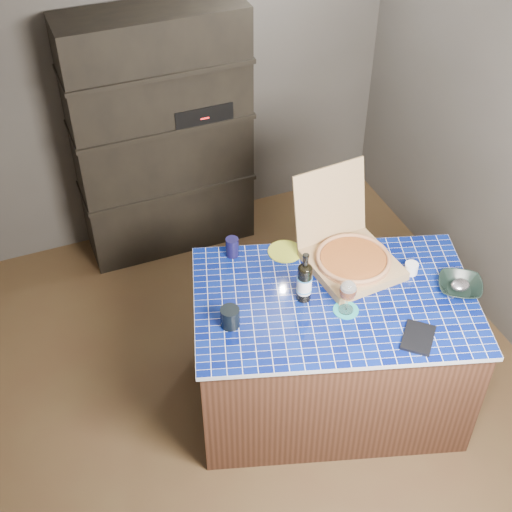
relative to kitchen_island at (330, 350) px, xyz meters
name	(u,v)px	position (x,y,z in m)	size (l,w,h in m)	color
room	(241,228)	(-0.43, 0.26, 0.83)	(3.50, 3.50, 3.50)	#4F3C22
shelving_unit	(163,137)	(-0.43, 1.79, 0.49)	(1.20, 0.41, 1.80)	black
kitchen_island	(330,350)	(0.00, 0.00, 0.00)	(1.73, 1.36, 0.83)	#4D2C1E
pizza_box	(350,255)	(0.19, 0.21, 0.48)	(0.50, 0.59, 0.49)	tan
mead_bottle	(304,282)	(-0.16, 0.07, 0.54)	(0.08, 0.08, 0.31)	black
teal_trivet	(346,310)	(0.01, -0.10, 0.42)	(0.14, 0.14, 0.01)	teal
wine_glass	(348,291)	(0.01, -0.10, 0.56)	(0.09, 0.09, 0.20)	white
tumbler	(230,317)	(-0.59, 0.03, 0.47)	(0.10, 0.10, 0.11)	black
dvd_case	(418,338)	(0.26, -0.41, 0.42)	(0.15, 0.21, 0.02)	black
bowl	(460,286)	(0.65, -0.19, 0.44)	(0.24, 0.24, 0.06)	black
foil_contents	(460,285)	(0.65, -0.19, 0.45)	(0.11, 0.09, 0.05)	#BBB9C5
white_jar	(411,268)	(0.48, 0.03, 0.45)	(0.08, 0.08, 0.06)	white
navy_cup	(232,247)	(-0.39, 0.54, 0.47)	(0.07, 0.07, 0.12)	black
green_trivet	(285,251)	(-0.10, 0.45, 0.42)	(0.20, 0.20, 0.01)	#ABB727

